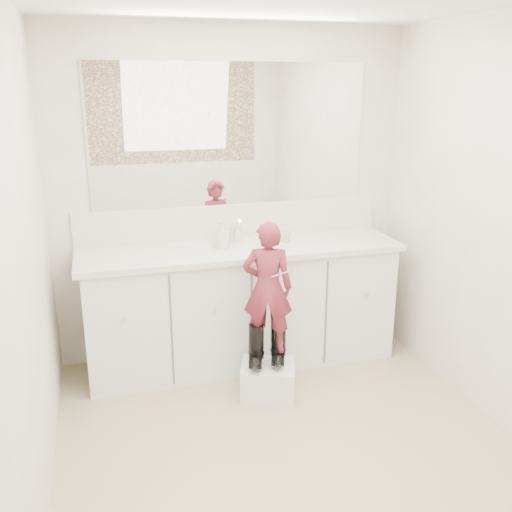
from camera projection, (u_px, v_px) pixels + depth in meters
name	position (u px, v px, depth m)	size (l,w,h in m)	color
floor	(297.00, 459.00, 3.17)	(3.00, 3.00, 0.00)	#8E775C
wall_back	(231.00, 196.00, 4.19)	(2.60, 2.60, 0.00)	#BFB5A3
wall_front	(510.00, 419.00, 1.43)	(2.60, 2.60, 0.00)	#BFB5A3
wall_left	(21.00, 277.00, 2.47)	(3.00, 3.00, 0.00)	#BFB5A3
vanity_cabinet	(242.00, 307.00, 4.17)	(2.20, 0.55, 0.85)	silver
countertop	(242.00, 250.00, 4.02)	(2.28, 0.58, 0.04)	beige
backsplash	(232.00, 221.00, 4.23)	(2.28, 0.03, 0.25)	beige
mirror	(231.00, 135.00, 4.05)	(2.00, 0.02, 1.00)	white
faucet	(236.00, 234.00, 4.15)	(0.08, 0.08, 0.10)	silver
cup	(286.00, 236.00, 4.13)	(0.09, 0.09, 0.08)	beige
soap_bottle	(221.00, 234.00, 3.97)	(0.09, 0.09, 0.19)	beige
step_stool	(268.00, 380.00, 3.78)	(0.35, 0.29, 0.22)	silver
boot_left	(256.00, 345.00, 3.70)	(0.11, 0.19, 0.29)	black
boot_right	(278.00, 342.00, 3.74)	(0.11, 0.19, 0.29)	black
toddler	(268.00, 288.00, 3.61)	(0.32, 0.21, 0.87)	#B53743
toothbrush	(282.00, 274.00, 3.52)	(0.01, 0.01, 0.14)	#E0577E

